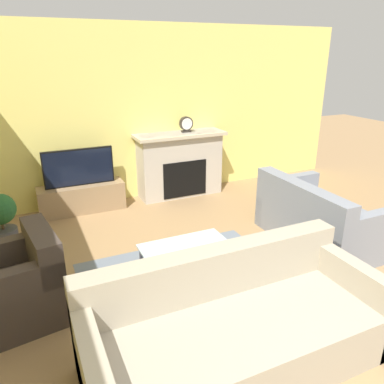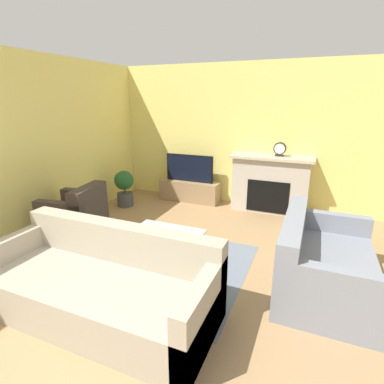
{
  "view_description": "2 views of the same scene",
  "coord_description": "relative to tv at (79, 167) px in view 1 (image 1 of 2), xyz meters",
  "views": [
    {
      "loc": [
        -1.55,
        -0.9,
        2.27
      ],
      "look_at": [
        0.22,
        2.95,
        0.68
      ],
      "focal_mm": 35.0,
      "sensor_mm": 36.0,
      "label": 1
    },
    {
      "loc": [
        1.49,
        -0.92,
        2.04
      ],
      "look_at": [
        -0.11,
        2.87,
        0.76
      ],
      "focal_mm": 28.0,
      "sensor_mm": 36.0,
      "label": 2
    }
  ],
  "objects": [
    {
      "name": "armchair_by_window",
      "position": [
        -0.91,
        -2.26,
        -0.39
      ],
      "size": [
        0.86,
        0.85,
        0.82
      ],
      "rotation": [
        0.0,
        0.0,
        -1.42
      ],
      "color": "#3D332D",
      "rests_on": "ground_plane"
    },
    {
      "name": "wall_back",
      "position": [
        0.87,
        0.29,
        0.66
      ],
      "size": [
        7.8,
        0.06,
        2.7
      ],
      "color": "#EADB72",
      "rests_on": "ground_plane"
    },
    {
      "name": "couch_sectional",
      "position": [
        0.57,
        -3.49,
        -0.41
      ],
      "size": [
        2.28,
        0.96,
        0.82
      ],
      "color": "#9E937F",
      "rests_on": "ground_plane"
    },
    {
      "name": "potted_plant",
      "position": [
        -1.06,
        -0.79,
        -0.3
      ],
      "size": [
        0.37,
        0.37,
        0.71
      ],
      "color": "#47474C",
      "rests_on": "ground_plane"
    },
    {
      "name": "tv",
      "position": [
        0.0,
        0.0,
        0.0
      ],
      "size": [
        1.0,
        0.06,
        0.55
      ],
      "color": "black",
      "rests_on": "tv_stand"
    },
    {
      "name": "coffee_table",
      "position": [
        0.69,
        -2.44,
        -0.33
      ],
      "size": [
        0.92,
        0.74,
        0.4
      ],
      "color": "#333338",
      "rests_on": "ground_plane"
    },
    {
      "name": "couch_loveseat",
      "position": [
        2.55,
        -2.24,
        -0.41
      ],
      "size": [
        0.96,
        1.55,
        0.82
      ],
      "rotation": [
        0.0,
        0.0,
        1.57
      ],
      "color": "gray",
      "rests_on": "ground_plane"
    },
    {
      "name": "mantel_clock",
      "position": [
        1.74,
        0.05,
        0.49
      ],
      "size": [
        0.22,
        0.07,
        0.25
      ],
      "color": "#28231E",
      "rests_on": "fireplace"
    },
    {
      "name": "fireplace",
      "position": [
        1.62,
        0.05,
        -0.14
      ],
      "size": [
        1.48,
        0.49,
        1.05
      ],
      "color": "#BCB2A3",
      "rests_on": "ground_plane"
    },
    {
      "name": "area_rug",
      "position": [
        0.69,
        -2.49,
        -0.69
      ],
      "size": [
        2.12,
        1.94,
        0.0
      ],
      "color": "slate",
      "rests_on": "ground_plane"
    },
    {
      "name": "tv_stand",
      "position": [
        -0.0,
        0.0,
        -0.48
      ],
      "size": [
        1.25,
        0.36,
        0.42
      ],
      "color": "#997A56",
      "rests_on": "ground_plane"
    }
  ]
}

